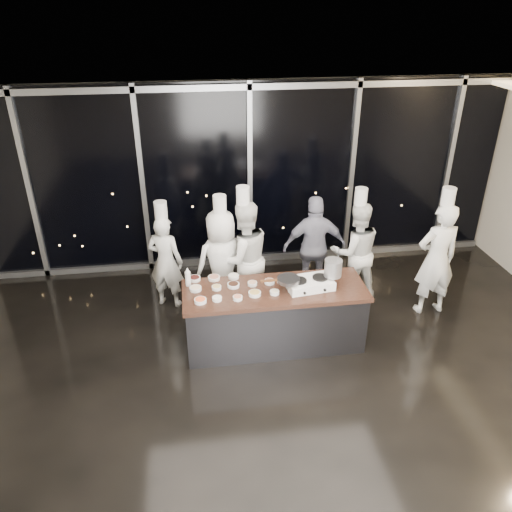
# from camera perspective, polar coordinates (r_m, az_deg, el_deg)

# --- Properties ---
(ground) EXTENTS (9.00, 9.00, 0.00)m
(ground) POSITION_cam_1_polar(r_m,az_deg,el_deg) (6.51, 3.46, -14.68)
(ground) COLOR black
(ground) RESTS_ON ground
(room_shell) EXTENTS (9.02, 7.02, 3.21)m
(room_shell) POSITION_cam_1_polar(r_m,az_deg,el_deg) (5.30, 6.01, 3.77)
(room_shell) COLOR beige
(room_shell) RESTS_ON ground
(window_wall) EXTENTS (8.90, 0.11, 3.20)m
(window_wall) POSITION_cam_1_polar(r_m,az_deg,el_deg) (8.65, -0.75, 8.95)
(window_wall) COLOR black
(window_wall) RESTS_ON ground
(demo_counter) EXTENTS (2.46, 0.86, 0.90)m
(demo_counter) POSITION_cam_1_polar(r_m,az_deg,el_deg) (6.92, 2.10, -6.92)
(demo_counter) COLOR #36353A
(demo_counter) RESTS_ON ground
(stove) EXTENTS (0.65, 0.45, 0.14)m
(stove) POSITION_cam_1_polar(r_m,az_deg,el_deg) (6.71, 6.12, -3.11)
(stove) COLOR white
(stove) RESTS_ON demo_counter
(frying_pan) EXTENTS (0.54, 0.34, 0.05)m
(frying_pan) POSITION_cam_1_polar(r_m,az_deg,el_deg) (6.56, 3.66, -2.72)
(frying_pan) COLOR slate
(frying_pan) RESTS_ON stove
(stock_pot) EXTENTS (0.26, 0.26, 0.23)m
(stock_pot) POSITION_cam_1_polar(r_m,az_deg,el_deg) (6.71, 8.80, -1.35)
(stock_pot) COLOR #B2B2B4
(stock_pot) RESTS_ON stove
(prep_bowls) EXTENTS (1.41, 0.73, 0.05)m
(prep_bowls) POSITION_cam_1_polar(r_m,az_deg,el_deg) (6.66, -2.90, -3.58)
(prep_bowls) COLOR white
(prep_bowls) RESTS_ON demo_counter
(squeeze_bottle) EXTENTS (0.08, 0.08, 0.27)m
(squeeze_bottle) POSITION_cam_1_polar(r_m,az_deg,el_deg) (6.74, -7.80, -2.38)
(squeeze_bottle) COLOR silver
(squeeze_bottle) RESTS_ON demo_counter
(chef_far_left) EXTENTS (0.65, 0.54, 1.74)m
(chef_far_left) POSITION_cam_1_polar(r_m,az_deg,el_deg) (7.74, -10.30, -0.49)
(chef_far_left) COLOR silver
(chef_far_left) RESTS_ON ground
(chef_left) EXTENTS (0.95, 0.76, 1.91)m
(chef_left) POSITION_cam_1_polar(r_m,az_deg,el_deg) (7.41, -3.93, -0.77)
(chef_left) COLOR silver
(chef_left) RESTS_ON ground
(chef_center) EXTENTS (1.02, 0.90, 2.02)m
(chef_center) POSITION_cam_1_polar(r_m,az_deg,el_deg) (7.45, -1.42, -0.15)
(chef_center) COLOR silver
(chef_center) RESTS_ON ground
(guest) EXTENTS (1.02, 0.48, 1.69)m
(guest) POSITION_cam_1_polar(r_m,az_deg,el_deg) (7.92, 6.71, 1.03)
(guest) COLOR #141737
(guest) RESTS_ON ground
(chef_right) EXTENTS (0.80, 0.62, 1.87)m
(chef_right) POSITION_cam_1_polar(r_m,az_deg,el_deg) (7.94, 11.27, 0.55)
(chef_right) COLOR silver
(chef_right) RESTS_ON ground
(chef_side) EXTENTS (0.68, 0.47, 2.02)m
(chef_side) POSITION_cam_1_polar(r_m,az_deg,el_deg) (7.87, 19.94, -0.25)
(chef_side) COLOR silver
(chef_side) RESTS_ON ground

